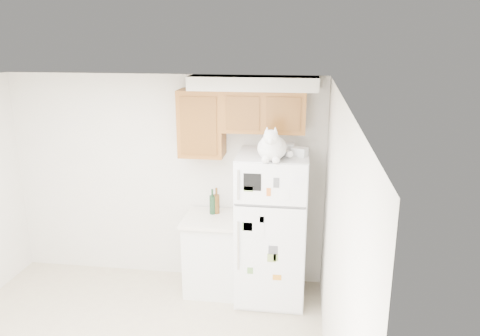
% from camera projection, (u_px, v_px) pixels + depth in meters
% --- Properties ---
extents(room_shell, '(3.84, 4.04, 2.52)m').
position_uv_depth(room_shell, '(116.00, 193.00, 3.85)').
color(room_shell, beige).
rests_on(room_shell, ground_plane).
extents(refrigerator, '(0.76, 0.78, 1.70)m').
position_uv_depth(refrigerator, '(272.00, 228.00, 5.21)').
color(refrigerator, white).
rests_on(refrigerator, ground_plane).
extents(base_counter, '(0.64, 0.64, 0.92)m').
position_uv_depth(base_counter, '(213.00, 253.00, 5.48)').
color(base_counter, white).
rests_on(base_counter, ground_plane).
extents(cat, '(0.37, 0.54, 0.38)m').
position_uv_depth(cat, '(272.00, 147.00, 4.70)').
color(cat, white).
rests_on(cat, refrigerator).
extents(storage_box_back, '(0.18, 0.13, 0.10)m').
position_uv_depth(storage_box_back, '(285.00, 148.00, 5.05)').
color(storage_box_back, white).
rests_on(storage_box_back, refrigerator).
extents(storage_box_front, '(0.18, 0.16, 0.09)m').
position_uv_depth(storage_box_front, '(300.00, 152.00, 4.90)').
color(storage_box_front, white).
rests_on(storage_box_front, refrigerator).
extents(bottle_green, '(0.07, 0.07, 0.30)m').
position_uv_depth(bottle_green, '(212.00, 201.00, 5.41)').
color(bottle_green, '#19381E').
rests_on(bottle_green, base_counter).
extents(bottle_amber, '(0.07, 0.07, 0.31)m').
position_uv_depth(bottle_amber, '(217.00, 201.00, 5.42)').
color(bottle_amber, '#593814').
rests_on(bottle_amber, base_counter).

